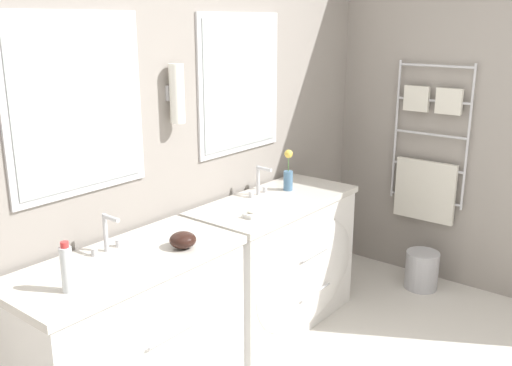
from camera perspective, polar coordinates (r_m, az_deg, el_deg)
The scene contains 11 objects.
wall_back at distance 3.23m, azimuth -7.81°, elevation 5.37°, with size 5.19×0.16×2.60m.
wall_right at distance 4.27m, azimuth 20.15°, elevation 6.91°, with size 0.13×3.58×2.60m.
vanity_left at distance 2.88m, azimuth -11.95°, elevation -15.11°, with size 1.13×0.58×0.84m.
vanity_right at distance 3.63m, azimuth 2.34°, elevation -7.94°, with size 1.13×0.58×0.84m.
faucet_left at distance 2.78m, azimuth -14.66°, elevation -4.94°, with size 0.17×0.12×0.19m.
faucet_right at distance 3.55m, azimuth 0.36°, elevation 0.17°, with size 0.17×0.12×0.19m.
toiletry_bottle at distance 2.43m, azimuth -18.39°, elevation -8.10°, with size 0.05×0.05×0.22m.
amenity_bowl at distance 2.78m, azimuth -7.33°, elevation -5.67°, with size 0.13×0.13×0.08m.
flower_vase at distance 3.66m, azimuth 3.24°, elevation 0.93°, with size 0.06×0.06×0.27m.
soap_dish at distance 3.18m, azimuth -0.41°, elevation -3.12°, with size 0.10×0.07×0.04m.
waste_bin at distance 4.37m, azimuth 16.25°, elevation -8.28°, with size 0.24×0.24×0.28m.
Camera 1 is at (-2.19, -0.56, 1.90)m, focal length 40.00 mm.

